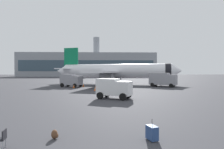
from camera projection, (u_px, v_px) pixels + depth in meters
The scene contains 11 objects.
airplane_at_gate at pixel (114, 71), 49.98m from camera, with size 35.11×32.03×10.50m.
service_truck at pixel (71, 80), 40.90m from camera, with size 5.28×4.03×2.90m.
fuel_truck at pixel (163, 79), 41.36m from camera, with size 6.34×5.28×3.20m.
cargo_van at pixel (114, 88), 23.27m from camera, with size 4.83×3.78×2.60m.
safety_cone_near at pixel (83, 85), 41.53m from camera, with size 0.44×0.44×0.75m.
safety_cone_mid at pixel (95, 88), 33.01m from camera, with size 0.44×0.44×0.80m.
safety_cone_far at pixel (74, 86), 38.70m from camera, with size 0.44×0.44×0.72m.
rolling_suitcase at pixel (152, 133), 9.23m from camera, with size 0.58×0.73×1.10m.
traveller_backpack at pixel (55, 134), 9.43m from camera, with size 0.36×0.40×0.48m.
gate_chair at pixel (1, 138), 8.21m from camera, with size 0.55×0.55×0.86m.
terminal_building at pixel (88, 65), 131.42m from camera, with size 95.43×21.62×28.47m.
Camera 1 is at (-0.10, -3.69, 3.54)m, focal length 28.82 mm.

